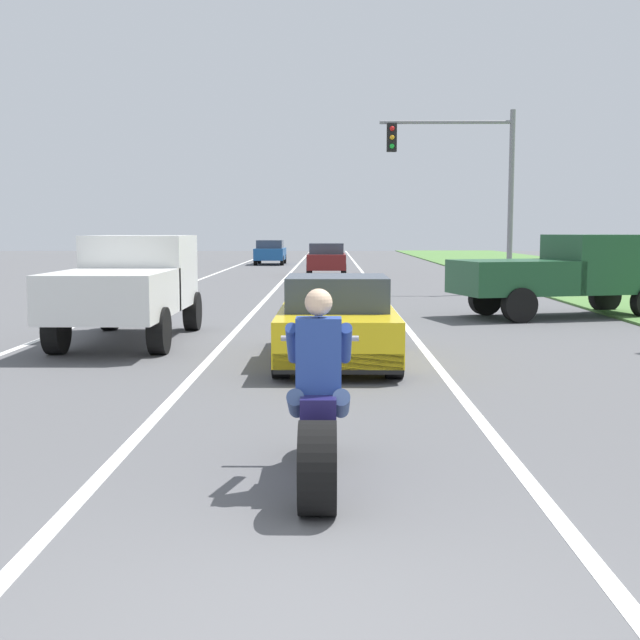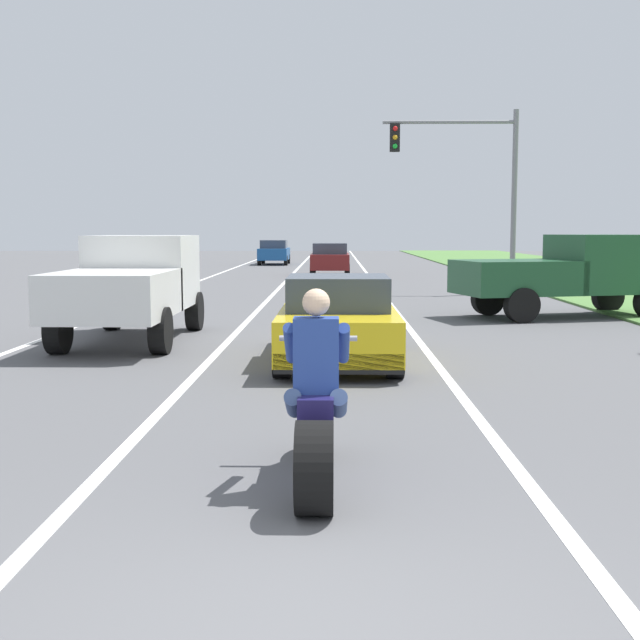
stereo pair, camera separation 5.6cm
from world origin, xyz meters
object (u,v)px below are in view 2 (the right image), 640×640
at_px(pickup_truck_left_lane_white, 132,283).
at_px(sports_car_yellow, 338,322).
at_px(motorcycle_with_rider, 316,416).
at_px(distant_car_further_ahead, 274,252).
at_px(pickup_truck_right_shoulder_dark_green, 566,271).
at_px(traffic_light_mast_near, 474,172).
at_px(distant_car_far_ahead, 330,259).

bearing_deg(pickup_truck_left_lane_white, sports_car_yellow, -30.61).
bearing_deg(motorcycle_with_rider, sports_car_yellow, 88.21).
xyz_separation_m(motorcycle_with_rider, sports_car_yellow, (0.20, 6.48, 0.04)).
bearing_deg(distant_car_further_ahead, pickup_truck_right_shoulder_dark_green, -73.11).
distance_m(pickup_truck_left_lane_white, pickup_truck_right_shoulder_dark_green, 10.38).
bearing_deg(distant_car_further_ahead, traffic_light_mast_near, -70.28).
distance_m(pickup_truck_left_lane_white, distant_car_far_ahead, 23.20).
bearing_deg(pickup_truck_left_lane_white, motorcycle_with_rider, -67.37).
relative_size(sports_car_yellow, distant_car_far_ahead, 1.08).
height_order(sports_car_yellow, pickup_truck_left_lane_white, pickup_truck_left_lane_white).
bearing_deg(sports_car_yellow, pickup_truck_left_lane_white, 149.39).
bearing_deg(distant_car_further_ahead, motorcycle_with_rider, -85.35).
bearing_deg(traffic_light_mast_near, distant_car_further_ahead, 109.72).
bearing_deg(distant_car_far_ahead, traffic_light_mast_near, -66.50).
xyz_separation_m(distant_car_far_ahead, distant_car_further_ahead, (-3.51, 12.13, 0.00)).
bearing_deg(distant_car_further_ahead, sports_car_yellow, -84.24).
distance_m(sports_car_yellow, pickup_truck_left_lane_white, 4.50).
xyz_separation_m(pickup_truck_left_lane_white, distant_car_further_ahead, (0.09, 35.05, -0.33)).
distance_m(motorcycle_with_rider, pickup_truck_left_lane_white, 9.51).
bearing_deg(distant_car_further_ahead, distant_car_far_ahead, -73.85).
relative_size(sports_car_yellow, distant_car_further_ahead, 1.08).
xyz_separation_m(motorcycle_with_rider, traffic_light_mast_near, (4.71, 20.72, 3.39)).
bearing_deg(sports_car_yellow, motorcycle_with_rider, -91.79).
bearing_deg(distant_car_far_ahead, pickup_truck_left_lane_white, -98.92).
xyz_separation_m(pickup_truck_left_lane_white, distant_car_far_ahead, (3.60, 22.92, -0.33)).
bearing_deg(pickup_truck_left_lane_white, traffic_light_mast_near, 55.02).
xyz_separation_m(pickup_truck_right_shoulder_dark_green, distant_car_far_ahead, (-5.78, 18.46, -0.33)).
relative_size(sports_car_yellow, pickup_truck_right_shoulder_dark_green, 0.84).
bearing_deg(motorcycle_with_rider, distant_car_far_ahead, 90.10).
relative_size(motorcycle_with_rider, sports_car_yellow, 0.51).
xyz_separation_m(motorcycle_with_rider, distant_car_further_ahead, (-3.56, 43.81, 0.18)).
bearing_deg(distant_car_further_ahead, pickup_truck_left_lane_white, -90.14).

